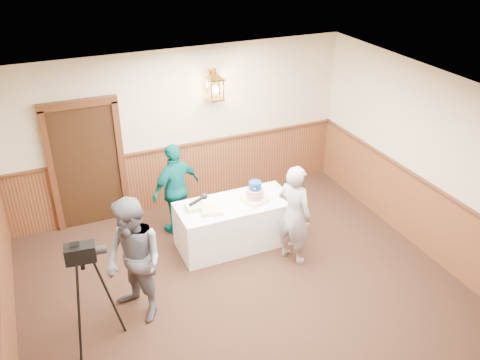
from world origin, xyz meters
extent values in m
plane|color=black|center=(0.00, 0.00, 0.00)|extent=(7.00, 7.00, 0.00)
cube|color=beige|center=(0.00, 3.50, 1.40)|extent=(6.00, 0.02, 2.80)
cube|color=beige|center=(3.00, 0.00, 1.40)|extent=(0.02, 7.00, 2.80)
cube|color=white|center=(0.00, 0.00, 2.80)|extent=(6.00, 7.00, 0.02)
cube|color=#512617|center=(0.00, 3.48, 0.55)|extent=(5.98, 0.04, 1.10)
cube|color=#512617|center=(2.98, 0.00, 0.55)|extent=(0.04, 6.98, 1.10)
cube|color=#472513|center=(0.00, 3.46, 1.12)|extent=(5.98, 0.07, 0.04)
cube|color=black|center=(-1.60, 3.45, 1.05)|extent=(1.00, 0.06, 2.10)
cube|color=white|center=(0.34, 1.90, 0.38)|extent=(1.80, 0.80, 0.75)
cube|color=#FFF8BD|center=(0.65, 1.82, 0.78)|extent=(0.41, 0.41, 0.07)
cylinder|color=red|center=(0.65, 1.82, 0.89)|extent=(0.27, 0.27, 0.15)
cylinder|color=#113A99|center=(0.65, 1.82, 1.03)|extent=(0.19, 0.19, 0.12)
cube|color=#E8E58A|center=(-0.08, 1.77, 0.78)|extent=(0.35, 0.30, 0.06)
cube|color=#A7C98E|center=(-0.28, 1.98, 0.78)|extent=(0.29, 0.23, 0.06)
imported|color=slate|center=(-1.44, 0.92, 0.86)|extent=(0.95, 1.04, 1.73)
cylinder|color=black|center=(-0.48, 1.23, 1.34)|extent=(0.23, 0.10, 0.09)
sphere|color=black|center=(-0.36, 1.27, 1.37)|extent=(0.08, 0.08, 0.08)
imported|color=#9D9CA1|center=(0.99, 1.19, 0.79)|extent=(0.59, 0.68, 1.58)
imported|color=#065653|center=(-0.37, 2.63, 0.78)|extent=(0.99, 0.70, 1.56)
cube|color=black|center=(-2.05, 0.73, 1.30)|extent=(0.36, 0.22, 0.21)
cylinder|color=black|center=(-1.83, 0.70, 1.30)|extent=(0.15, 0.12, 0.10)
camera|label=1|loc=(-2.25, -4.28, 4.75)|focal=38.00mm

